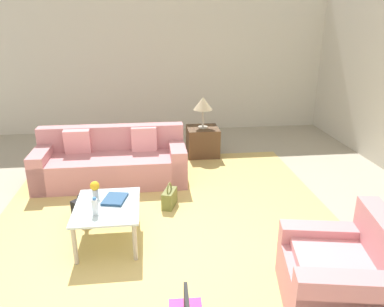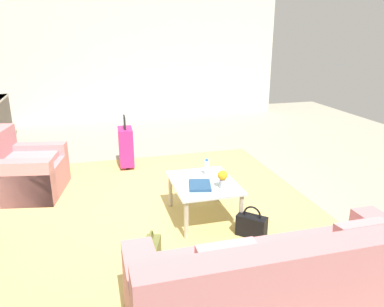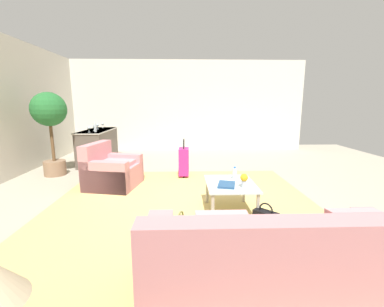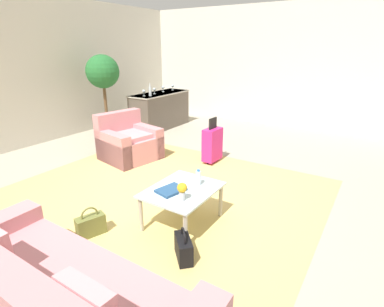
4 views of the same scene
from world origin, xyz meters
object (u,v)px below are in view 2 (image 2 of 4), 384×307
couch (287,292)px  suitcase_magenta (126,146)px  handbag_olive (152,253)px  handbag_black (252,225)px  water_bottle (207,168)px  armchair (21,173)px  coffee_table_book (200,185)px  flower_vase (223,178)px  coffee_table (204,187)px

couch → suitcase_magenta: suitcase_magenta is taller
handbag_olive → couch: bearing=-140.3°
handbag_olive → handbag_black: (0.23, -1.13, 0.00)m
water_bottle → handbag_olive: size_ratio=0.57×
armchair → coffee_table_book: armchair is taller
flower_vase → handbag_olive: size_ratio=0.57×
flower_vase → handbag_olive: 1.15m
couch → flower_vase: couch is taller
couch → coffee_table: bearing=3.2°
armchair → handbag_black: size_ratio=3.07×
armchair → handbag_olive: 2.53m
armchair → handbag_black: (-1.85, -2.55, -0.17)m
water_bottle → handbag_olive: bearing=139.0°
armchair → suitcase_magenta: bearing=-65.0°
couch → armchair: size_ratio=2.10×
suitcase_magenta → handbag_olive: suitcase_magenta is taller
armchair → flower_vase: size_ratio=5.37×
couch → suitcase_magenta: bearing=11.9°
coffee_table_book → handbag_olive: coffee_table_book is taller
suitcase_magenta → handbag_black: suitcase_magenta is taller
suitcase_magenta → handbag_black: 2.77m
coffee_table → handbag_olive: size_ratio=2.53×
suitcase_magenta → armchair: bearing=115.0°
flower_vase → coffee_table_book: bearing=66.5°
coffee_table_book → flower_vase: size_ratio=1.54×
handbag_olive → handbag_black: 1.15m
couch → handbag_olive: bearing=39.7°
coffee_table → handbag_olive: bearing=136.0°
coffee_table → suitcase_magenta: 2.12m
water_bottle → flower_vase: (-0.42, -0.05, 0.03)m
coffee_table_book → suitcase_magenta: bearing=29.6°
flower_vase → suitcase_magenta: 2.39m
flower_vase → couch: bearing=178.2°
coffee_table_book → handbag_olive: 1.00m
suitcase_magenta → flower_vase: bearing=-159.0°
handbag_olive → coffee_table: bearing=-44.0°
coffee_table → handbag_black: bearing=-144.8°
couch → coffee_table: size_ratio=2.55×
armchair → coffee_table_book: 2.54m
suitcase_magenta → handbag_olive: size_ratio=2.37×
couch → handbag_black: couch is taller
coffee_table → handbag_black: (-0.54, -0.38, -0.27)m
coffee_table → handbag_olive: (-0.77, 0.75, -0.27)m
flower_vase → handbag_black: size_ratio=0.57×
water_bottle → handbag_black: water_bottle is taller
coffee_table_book → coffee_table: bearing=-20.4°
couch → flower_vase: 1.60m
armchair → flower_vase: (-1.53, -2.32, 0.29)m
water_bottle → suitcase_magenta: suitcase_magenta is taller
flower_vase → suitcase_magenta: suitcase_magenta is taller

